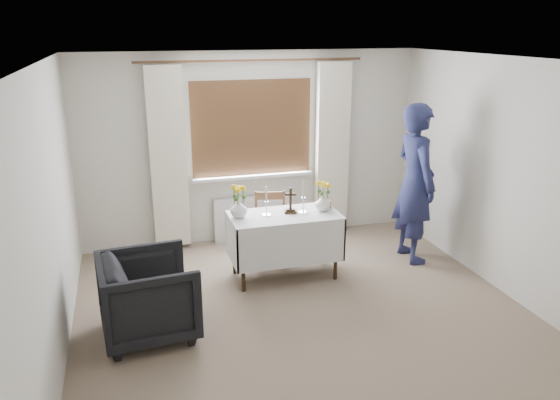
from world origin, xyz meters
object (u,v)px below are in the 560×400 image
Objects in this scene: flower_vase_left at (239,209)px; wooden_chair at (271,229)px; wooden_cross at (291,201)px; flower_vase_right at (323,203)px; altar_table at (284,246)px; person at (415,183)px; armchair at (149,296)px.

wooden_chair is at bearing 38.61° from flower_vase_left.
wooden_cross reaches higher than flower_vase_right.
person reaches higher than altar_table.
armchair is 4.34× the size of flower_vase_left.
armchair is (-1.52, -1.27, -0.04)m from wooden_chair.
person is 1.59m from wooden_cross.
wooden_cross is at bearing -58.40° from wooden_chair.
altar_table is 1.79m from armchair.
wooden_chair reaches higher than armchair.
wooden_chair reaches higher than altar_table.
flower_vase_left reaches higher than armchair.
altar_table is 0.53m from wooden_cross.
altar_table is at bearing -70.40° from wooden_chair.
armchair is 2.95× the size of wooden_cross.
armchair reaches higher than altar_table.
wooden_chair is (-0.05, 0.42, 0.05)m from altar_table.
wooden_cross reaches higher than flower_vase_left.
flower_vase_right is (0.46, 0.01, 0.48)m from altar_table.
armchair is 1.47m from flower_vase_left.
altar_table is 0.66m from flower_vase_right.
wooden_chair is 4.58× the size of flower_vase_right.
flower_vase_left is (1.05, 0.90, 0.47)m from armchair.
wooden_cross reaches higher than wooden_chair.
person is (1.67, 0.07, 0.59)m from altar_table.
wooden_chair is at bearing 96.65° from altar_table.
person is 9.77× the size of flower_vase_left.
person is (1.72, -0.35, 0.54)m from wooden_chair.
flower_vase_right is (0.38, -0.03, -0.05)m from wooden_cross.
person is at bearing 0.61° from flower_vase_left.
wooden_cross is (1.65, 0.89, 0.52)m from armchair.
wooden_cross is at bearing 23.08° from altar_table.
armchair is at bearing -157.04° from flower_vase_right.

